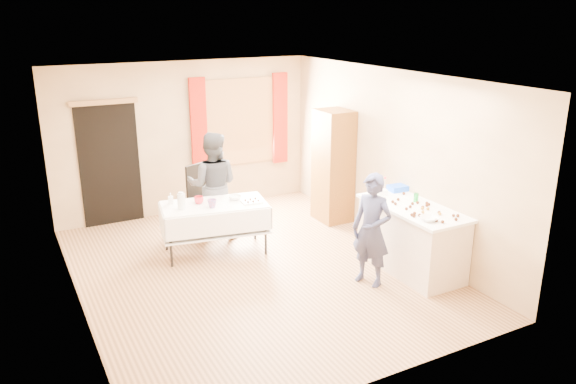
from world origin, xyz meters
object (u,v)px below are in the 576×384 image
chair (205,210)px  girl (372,230)px  woman (213,185)px  counter (411,238)px  cabinet (333,166)px  party_table (215,224)px

chair → girl: girl is taller
chair → woman: bearing=-111.9°
counter → girl: bearing=-174.1°
cabinet → counter: (-0.10, -2.14, -0.48)m
girl → woman: 2.75m
counter → chair: bearing=124.9°
cabinet → party_table: cabinet is taller
woman → chair: bearing=-58.8°
party_table → girl: girl is taller
chair → counter: bearing=-79.3°
cabinet → counter: cabinet is taller
cabinet → girl: size_ratio=1.27×
cabinet → party_table: bearing=-170.8°
party_table → counter: bearing=-29.6°
party_table → girl: (1.41, -1.86, 0.29)m
counter → woman: bearing=128.5°
counter → chair: size_ratio=1.51×
woman → cabinet: bearing=-158.5°
cabinet → chair: 2.21m
cabinet → counter: size_ratio=1.18×
counter → woman: 3.10m
girl → party_table: bearing=-166.6°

